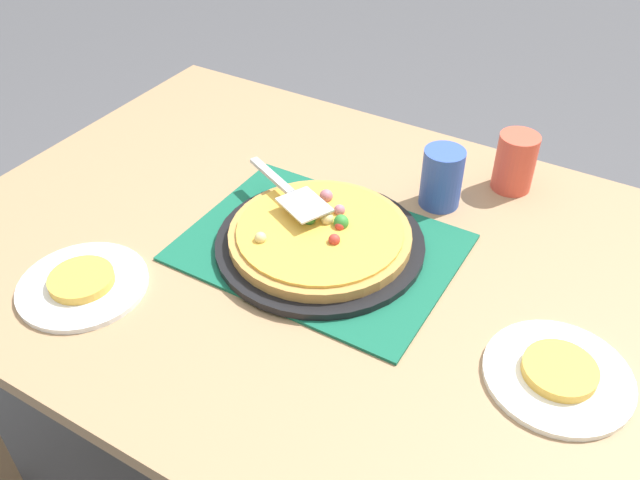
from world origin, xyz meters
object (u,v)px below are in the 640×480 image
(plate_far_right, at_px, (83,285))
(pizza_server, at_px, (290,192))
(cup_near, at_px, (515,162))
(cup_far, at_px, (442,178))
(pizza_pan, at_px, (320,243))
(pizza, at_px, (320,234))
(plate_near_left, at_px, (558,376))
(served_slice_left, at_px, (560,370))
(served_slice_right, at_px, (81,280))

(plate_far_right, distance_m, pizza_server, 0.40)
(plate_far_right, bearing_deg, cup_near, 51.40)
(cup_near, distance_m, cup_far, 0.16)
(pizza_pan, relative_size, pizza_server, 1.68)
(cup_near, height_order, cup_far, same)
(pizza, bearing_deg, plate_near_left, -9.98)
(served_slice_left, distance_m, pizza_server, 0.56)
(plate_far_right, distance_m, cup_near, 0.85)
(cup_far, relative_size, pizza_server, 0.53)
(served_slice_right, bearing_deg, pizza_server, 58.47)
(plate_near_left, distance_m, cup_far, 0.46)
(pizza, xyz_separation_m, cup_near, (0.24, 0.37, 0.03))
(pizza, relative_size, cup_near, 2.75)
(pizza_pan, relative_size, served_slice_right, 3.45)
(plate_far_right, xyz_separation_m, cup_near, (0.53, 0.67, 0.06))
(served_slice_right, distance_m, cup_near, 0.85)
(served_slice_left, height_order, cup_far, cup_far)
(plate_near_left, distance_m, cup_near, 0.50)
(pizza_pan, xyz_separation_m, cup_near, (0.24, 0.37, 0.05))
(plate_far_right, bearing_deg, plate_near_left, 16.05)
(cup_near, bearing_deg, served_slice_right, -128.60)
(plate_near_left, xyz_separation_m, plate_far_right, (-0.75, -0.22, 0.00))
(plate_far_right, relative_size, served_slice_left, 2.00)
(plate_far_right, distance_m, cup_far, 0.69)
(cup_near, relative_size, cup_far, 1.00)
(pizza_pan, height_order, cup_far, cup_far)
(pizza, xyz_separation_m, cup_far, (0.13, 0.24, 0.03))
(pizza, xyz_separation_m, pizza_server, (-0.09, 0.04, 0.04))
(served_slice_left, height_order, served_slice_right, same)
(plate_far_right, bearing_deg, pizza, 45.10)
(plate_far_right, relative_size, pizza_server, 0.97)
(cup_near, bearing_deg, cup_far, -129.50)
(served_slice_left, bearing_deg, cup_near, 116.05)
(pizza_pan, distance_m, pizza, 0.02)
(served_slice_left, bearing_deg, pizza_pan, 170.12)
(pizza, bearing_deg, plate_far_right, -134.90)
(cup_near, distance_m, pizza_server, 0.46)
(served_slice_right, distance_m, cup_far, 0.69)
(cup_near, relative_size, pizza_server, 0.53)
(served_slice_right, relative_size, cup_far, 0.92)
(served_slice_left, relative_size, cup_near, 0.92)
(served_slice_right, xyz_separation_m, pizza_server, (0.21, 0.34, 0.05))
(pizza_pan, bearing_deg, cup_near, 57.49)
(served_slice_left, xyz_separation_m, cup_far, (-0.32, 0.32, 0.04))
(cup_far, bearing_deg, pizza, -118.45)
(plate_far_right, relative_size, cup_far, 1.83)
(pizza, distance_m, served_slice_left, 0.46)
(served_slice_left, distance_m, cup_far, 0.46)
(plate_near_left, height_order, plate_far_right, same)
(pizza_pan, relative_size, cup_near, 3.17)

